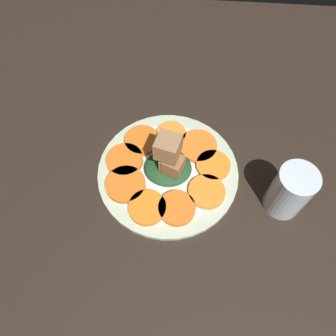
# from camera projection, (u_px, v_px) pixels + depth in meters

# --- Properties ---
(table_slab) EXTENTS (1.20, 1.20, 0.02)m
(table_slab) POSITION_uv_depth(u_px,v_px,m) (168.00, 175.00, 0.70)
(table_slab) COLOR black
(table_slab) RESTS_ON ground
(plate) EXTENTS (0.29, 0.29, 0.01)m
(plate) POSITION_uv_depth(u_px,v_px,m) (168.00, 172.00, 0.69)
(plate) COLOR beige
(plate) RESTS_ON table_slab
(carrot_slice_0) EXTENTS (0.07, 0.07, 0.01)m
(carrot_slice_0) POSITION_uv_depth(u_px,v_px,m) (213.00, 165.00, 0.68)
(carrot_slice_0) COLOR orange
(carrot_slice_0) RESTS_ON plate
(carrot_slice_1) EXTENTS (0.08, 0.08, 0.01)m
(carrot_slice_1) POSITION_uv_depth(u_px,v_px,m) (198.00, 146.00, 0.71)
(carrot_slice_1) COLOR orange
(carrot_slice_1) RESTS_ON plate
(carrot_slice_2) EXTENTS (0.06, 0.06, 0.01)m
(carrot_slice_2) POSITION_uv_depth(u_px,v_px,m) (171.00, 134.00, 0.72)
(carrot_slice_2) COLOR orange
(carrot_slice_2) RESTS_ON plate
(carrot_slice_3) EXTENTS (0.08, 0.08, 0.01)m
(carrot_slice_3) POSITION_uv_depth(u_px,v_px,m) (142.00, 140.00, 0.71)
(carrot_slice_3) COLOR orange
(carrot_slice_3) RESTS_ON plate
(carrot_slice_4) EXTENTS (0.08, 0.08, 0.01)m
(carrot_slice_4) POSITION_uv_depth(u_px,v_px,m) (125.00, 160.00, 0.69)
(carrot_slice_4) COLOR orange
(carrot_slice_4) RESTS_ON plate
(carrot_slice_5) EXTENTS (0.08, 0.08, 0.01)m
(carrot_slice_5) POSITION_uv_depth(u_px,v_px,m) (125.00, 184.00, 0.66)
(carrot_slice_5) COLOR orange
(carrot_slice_5) RESTS_ON plate
(carrot_slice_6) EXTENTS (0.07, 0.07, 0.01)m
(carrot_slice_6) POSITION_uv_depth(u_px,v_px,m) (147.00, 207.00, 0.64)
(carrot_slice_6) COLOR orange
(carrot_slice_6) RESTS_ON plate
(carrot_slice_7) EXTENTS (0.07, 0.07, 0.01)m
(carrot_slice_7) POSITION_uv_depth(u_px,v_px,m) (177.00, 208.00, 0.64)
(carrot_slice_7) COLOR orange
(carrot_slice_7) RESTS_ON plate
(carrot_slice_8) EXTENTS (0.07, 0.07, 0.01)m
(carrot_slice_8) POSITION_uv_depth(u_px,v_px,m) (207.00, 192.00, 0.65)
(carrot_slice_8) COLOR orange
(carrot_slice_8) RESTS_ON plate
(center_pile) EXTENTS (0.10, 0.09, 0.11)m
(center_pile) POSITION_uv_depth(u_px,v_px,m) (169.00, 161.00, 0.65)
(center_pile) COLOR #1E4723
(center_pile) RESTS_ON plate
(fork) EXTENTS (0.17, 0.09, 0.00)m
(fork) POSITION_uv_depth(u_px,v_px,m) (180.00, 149.00, 0.71)
(fork) COLOR silver
(fork) RESTS_ON plate
(water_glass) EXTENTS (0.07, 0.07, 0.11)m
(water_glass) POSITION_uv_depth(u_px,v_px,m) (290.00, 191.00, 0.61)
(water_glass) COLOR silver
(water_glass) RESTS_ON table_slab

